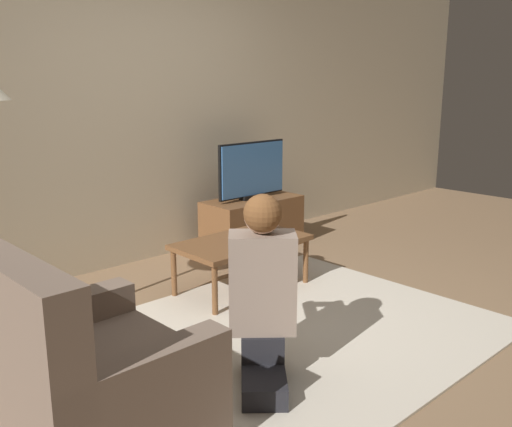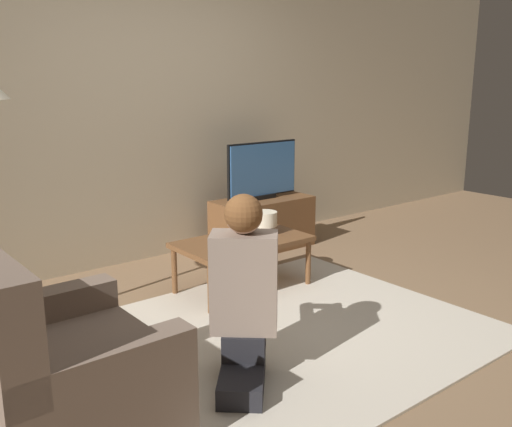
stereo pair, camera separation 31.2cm
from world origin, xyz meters
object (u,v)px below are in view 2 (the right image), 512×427
tv (263,170)px  coffee_table (243,244)px  person_kneeling (244,288)px  armchair (60,378)px  table_lamp (265,220)px

tv → coffee_table: bearing=-136.8°
tv → person_kneeling: person_kneeling is taller
coffee_table → armchair: bearing=-151.1°
armchair → person_kneeling: person_kneeling is taller
coffee_table → armchair: 1.94m
armchair → person_kneeling: size_ratio=0.92×
coffee_table → table_lamp: (0.23, 0.02, 0.14)m
armchair → table_lamp: armchair is taller
armchair → table_lamp: 2.17m
coffee_table → person_kneeling: (-0.76, -1.01, 0.14)m
tv → coffee_table: tv is taller
tv → table_lamp: 0.95m
tv → table_lamp: tv is taller
coffee_table → table_lamp: table_lamp is taller
person_kneeling → table_lamp: (1.00, 1.04, -0.00)m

